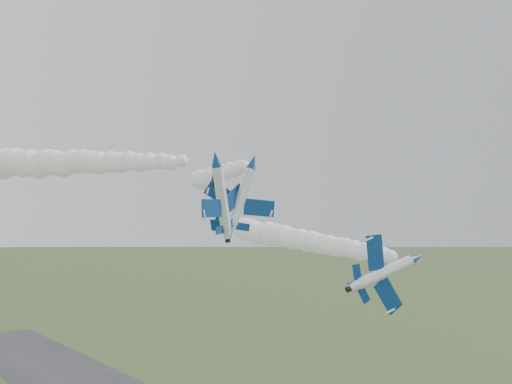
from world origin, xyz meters
TOP-DOWN VIEW (x-y plane):
  - jet_lead at (8.34, -1.35)m, footprint 5.20×11.14m
  - smoke_trail_jet_lead at (16.96, 28.66)m, footprint 18.85×56.38m
  - jet_pair_left at (-5.96, 19.79)m, footprint 10.21×12.13m
  - smoke_trail_jet_pair_left at (-18.56, 47.54)m, footprint 27.05×52.94m
  - jet_pair_right at (0.99, 20.84)m, footprint 9.87×11.88m
  - smoke_trail_jet_pair_right at (16.84, 53.81)m, footprint 31.11×63.31m

SIDE VIEW (x-z plane):
  - jet_lead at x=8.34m, z-range 26.88..35.67m
  - smoke_trail_jet_lead at x=16.96m, z-range 30.47..35.08m
  - jet_pair_left at x=-5.96m, z-range 42.03..45.95m
  - jet_pair_right at x=0.99m, z-range 42.14..46.18m
  - smoke_trail_jet_pair_left at x=-18.56m, z-range 42.16..47.74m
  - smoke_trail_jet_pair_right at x=16.84m, z-range 43.10..47.93m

